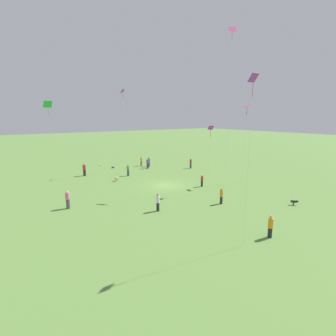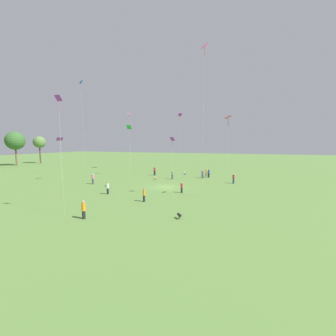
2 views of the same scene
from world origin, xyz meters
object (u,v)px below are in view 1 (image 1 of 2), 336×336
person_4 (202,180)px  person_6 (270,226)px  person_8 (128,170)px  kite_3 (123,96)px  picnic_bag_0 (113,167)px  picnic_bag_1 (100,165)px  person_9 (148,164)px  person_7 (191,163)px  person_1 (68,200)px  kite_0 (253,91)px  kite_8 (232,40)px  person_10 (221,196)px  dog_0 (294,202)px  kite_5 (211,131)px  kite_2 (48,107)px  person_0 (84,170)px  person_2 (149,162)px  person_5 (141,161)px  person_3 (158,202)px  dog_1 (117,178)px  kite_6 (247,109)px

person_4 → person_6: bearing=26.5°
person_8 → kite_3: (2.56, -0.76, 10.96)m
picnic_bag_0 → picnic_bag_1: bearing=18.8°
person_9 → picnic_bag_0: bearing=139.4°
person_4 → person_7: bearing=-164.1°
person_6 → kite_3: bearing=-14.1°
person_1 → kite_0: kite_0 is taller
kite_3 → kite_8: (-14.73, -7.32, 5.96)m
person_9 → person_1: bearing=-143.5°
person_10 → dog_0: 7.39m
person_7 → kite_5: size_ratio=0.22×
person_8 → kite_2: kite_2 is taller
person_0 → person_2: 11.73m
person_5 → person_1: bearing=-62.5°
person_4 → kite_0: kite_0 is taller
person_8 → kite_3: bearing=-179.5°
dog_0 → kite_0: bearing=-26.2°
person_9 → picnic_bag_0: 6.15m
person_6 → picnic_bag_1: person_6 is taller
person_4 → kite_5: kite_5 is taller
kite_5 → person_10: bearing=126.4°
person_6 → kite_2: bearing=8.9°
person_5 → person_2: bearing=12.7°
kite_8 → dog_0: bearing=-8.7°
person_8 → picnic_bag_1: (10.45, 0.48, -0.76)m
person_4 → person_5: size_ratio=0.91×
person_3 → person_0: bearing=-76.0°
person_4 → person_7: person_7 is taller
person_9 → dog_1: size_ratio=2.42×
person_5 → dog_0: size_ratio=2.58×
person_5 → kite_2: kite_2 is taller
kite_6 → picnic_bag_1: bearing=-90.9°
kite_3 → dog_0: (-24.30, -6.97, -11.46)m
person_0 → person_9: bearing=130.6°
picnic_bag_1 → person_1: bearing=151.5°
kite_3 → kite_5: bearing=109.2°
dog_0 → person_2: bearing=-126.1°
kite_2 → dog_1: kite_2 is taller
person_2 → picnic_bag_1: (5.92, 6.84, -0.72)m
person_0 → person_7: (-4.85, -16.88, -0.04)m
person_7 → kite_0: 29.27m
person_10 → kite_6: 13.69m
person_5 → kite_3: kite_3 is taller
kite_5 → person_1: bearing=51.9°
person_3 → person_6: size_ratio=1.00×
person_6 → kite_8: size_ratio=0.09×
kite_2 → dog_0: 30.93m
person_6 → kite_3: kite_3 is taller
person_6 → dog_1: person_6 is taller
kite_6 → dog_1: (10.45, 13.98, -9.36)m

